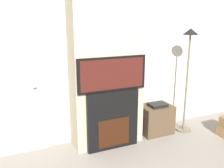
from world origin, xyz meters
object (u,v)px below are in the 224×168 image
(television, at_px, (112,74))
(media_stand, at_px, (156,119))
(fireplace, at_px, (112,120))
(floor_lamp, at_px, (189,59))

(television, height_order, media_stand, television)
(fireplace, height_order, floor_lamp, floor_lamp)
(television, distance_m, media_stand, 1.25)
(floor_lamp, distance_m, media_stand, 1.12)
(fireplace, relative_size, media_stand, 1.66)
(fireplace, distance_m, floor_lamp, 1.59)
(fireplace, height_order, media_stand, fireplace)
(media_stand, bearing_deg, television, -169.63)
(fireplace, relative_size, television, 0.86)
(television, xyz_separation_m, floor_lamp, (1.37, 0.04, 0.12))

